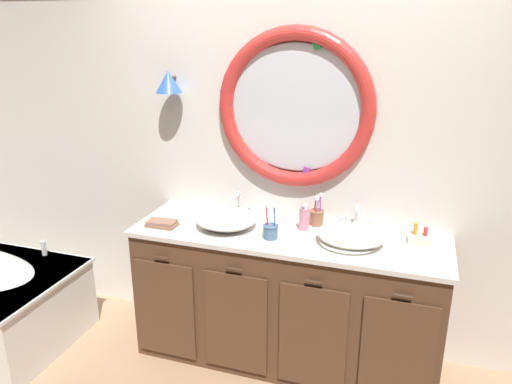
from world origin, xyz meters
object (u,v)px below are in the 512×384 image
(soap_dispenser, at_px, (304,218))
(toothbrush_holder_right, at_px, (317,216))
(sink_basin_right, at_px, (352,234))
(sink_basin_left, at_px, (226,219))
(toothbrush_holder_left, at_px, (271,231))
(folded_hand_towel, at_px, (162,223))
(toiletry_basket, at_px, (420,238))

(soap_dispenser, bearing_deg, toothbrush_holder_right, 61.05)
(sink_basin_right, bearing_deg, toothbrush_holder_right, 139.02)
(sink_basin_left, relative_size, toothbrush_holder_right, 1.78)
(sink_basin_right, height_order, soap_dispenser, soap_dispenser)
(toothbrush_holder_left, bearing_deg, sink_basin_left, 166.59)
(sink_basin_left, height_order, soap_dispenser, soap_dispenser)
(toothbrush_holder_left, relative_size, toothbrush_holder_right, 1.02)
(sink_basin_right, xyz_separation_m, soap_dispenser, (-0.31, 0.11, 0.02))
(toothbrush_holder_right, bearing_deg, toothbrush_holder_left, -126.65)
(sink_basin_right, height_order, folded_hand_towel, sink_basin_right)
(toiletry_basket, bearing_deg, folded_hand_towel, -170.40)
(folded_hand_towel, bearing_deg, toiletry_basket, 9.60)
(sink_basin_left, distance_m, toothbrush_holder_left, 0.32)
(sink_basin_left, relative_size, folded_hand_towel, 2.01)
(folded_hand_towel, bearing_deg, soap_dispenser, 14.73)
(toothbrush_holder_left, relative_size, toiletry_basket, 1.72)
(sink_basin_right, relative_size, toothbrush_holder_right, 1.84)
(sink_basin_left, xyz_separation_m, folded_hand_towel, (-0.39, -0.11, -0.04))
(sink_basin_left, height_order, toothbrush_holder_right, toothbrush_holder_right)
(sink_basin_left, distance_m, folded_hand_towel, 0.41)
(sink_basin_left, relative_size, soap_dispenser, 2.22)
(sink_basin_right, height_order, toothbrush_holder_right, toothbrush_holder_right)
(sink_basin_right, distance_m, soap_dispenser, 0.33)
(sink_basin_right, relative_size, soap_dispenser, 2.30)
(soap_dispenser, bearing_deg, sink_basin_left, -166.49)
(folded_hand_towel, relative_size, toiletry_basket, 1.49)
(toothbrush_holder_left, bearing_deg, folded_hand_towel, -176.76)
(toothbrush_holder_right, relative_size, soap_dispenser, 1.25)
(toothbrush_holder_left, bearing_deg, soap_dispenser, 49.61)
(sink_basin_right, distance_m, toothbrush_holder_right, 0.33)
(sink_basin_left, distance_m, sink_basin_right, 0.78)
(sink_basin_right, height_order, toiletry_basket, toiletry_basket)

